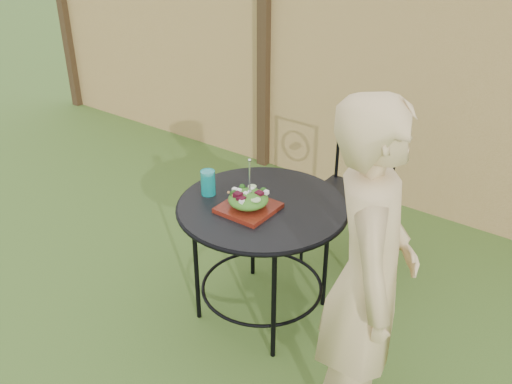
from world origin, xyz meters
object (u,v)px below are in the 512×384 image
(patio_table, at_px, (262,226))
(salad_plate, at_px, (248,208))
(diner, at_px, (368,280))
(patio_chair, at_px, (352,188))

(patio_table, relative_size, salad_plate, 3.42)
(patio_table, distance_m, salad_plate, 0.18)
(patio_table, bearing_deg, diner, -24.26)
(patio_table, height_order, patio_chair, patio_chair)
(diner, relative_size, salad_plate, 5.93)
(patio_table, bearing_deg, salad_plate, -104.83)
(patio_table, height_order, diner, diner)
(patio_table, relative_size, patio_chair, 0.97)
(salad_plate, bearing_deg, patio_chair, 81.22)
(patio_chair, bearing_deg, salad_plate, -98.78)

